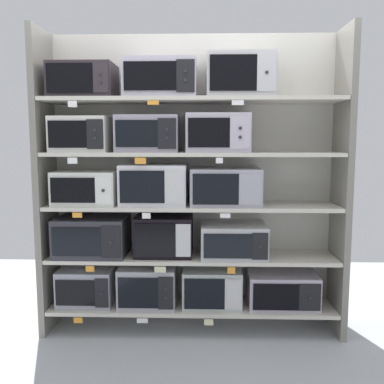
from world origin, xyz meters
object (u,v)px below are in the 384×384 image
Objects in this scene: microwave_4 at (93,236)px; microwave_12 at (218,133)px; microwave_10 at (82,134)px; microwave_11 at (148,134)px; microwave_9 at (225,186)px; microwave_2 at (212,287)px; microwave_5 at (164,236)px; microwave_13 at (83,81)px; microwave_14 at (161,79)px; microwave_3 at (282,290)px; microwave_7 at (87,188)px; microwave_6 at (233,240)px; microwave_8 at (154,184)px; microwave_0 at (87,286)px; microwave_15 at (240,76)px; microwave_1 at (148,285)px.

microwave_12 is at bearing -0.00° from microwave_4.
microwave_10 is 0.53m from microwave_11.
microwave_9 is 1.25× the size of microwave_10.
microwave_5 is (-0.39, -0.00, 0.43)m from microwave_2.
microwave_13 is 0.61m from microwave_14.
microwave_7 is (-1.59, 0.00, 0.84)m from microwave_3.
microwave_10 is (-1.21, -0.00, 0.85)m from microwave_6.
microwave_4 is 1.08× the size of microwave_8.
microwave_7 is at bearing 180.00° from microwave_12.
microwave_0 is 1.66m from microwave_12.
microwave_11 reaches higher than microwave_7.
microwave_15 is at bearing -0.01° from microwave_7.
microwave_7 is 0.66m from microwave_11.
microwave_12 is at bearing 0.00° from microwave_10.
microwave_2 is at bearing -179.92° from microwave_6.
microwave_14 is (-0.99, 0.00, 1.70)m from microwave_3.
microwave_0 is 1.42m from microwave_9.
microwave_15 is (0.60, 0.00, 1.27)m from microwave_5.
microwave_6 is (1.15, -0.00, -0.03)m from microwave_4.
microwave_10 is 0.90× the size of microwave_13.
microwave_3 is at bearing -0.00° from microwave_15.
microwave_3 is 1.01× the size of microwave_9.
microwave_8 is at bearing 179.84° from microwave_5.
microwave_14 is at bearing 179.98° from microwave_15.
microwave_5 reaches higher than microwave_6.
microwave_9 is at bearing -0.01° from microwave_4.
microwave_5 is 1.04m from microwave_10.
microwave_15 is (0.74, -0.00, 1.68)m from microwave_1.
microwave_15 is (1.23, 0.00, 0.03)m from microwave_13.
microwave_2 is at bearing 0.01° from microwave_13.
microwave_9 is at bearing 0.04° from microwave_2.
microwave_4 is 1.15× the size of microwave_12.
microwave_15 reaches higher than microwave_8.
microwave_4 is at bearing 179.99° from microwave_3.
microwave_6 reaches higher than microwave_3.
microwave_14 reaches higher than microwave_10.
microwave_15 is (0.11, 0.00, 0.86)m from microwave_9.
microwave_15 is at bearing -0.01° from microwave_8.
microwave_3 is 0.58m from microwave_6.
microwave_12 is (1.05, -0.00, 0.44)m from microwave_7.
microwave_14 is at bearing 0.16° from microwave_8.
microwave_5 is at bearing -179.99° from microwave_15.
microwave_11 is at bearing 0.01° from microwave_10.
microwave_7 is (-0.62, 0.00, 0.39)m from microwave_5.
microwave_14 reaches higher than microwave_5.
microwave_11 is (0.53, 0.00, 0.00)m from microwave_10.
microwave_12 is at bearing 179.99° from microwave_6.
microwave_12 is at bearing 0.01° from microwave_1.
microwave_5 is at bearing -0.03° from microwave_10.
microwave_11 is at bearing 0.01° from microwave_7.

